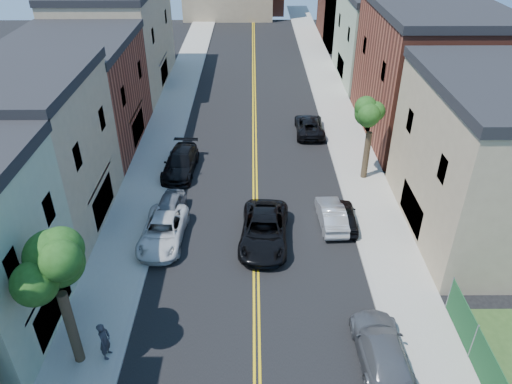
{
  "coord_description": "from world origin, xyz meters",
  "views": [
    {
      "loc": [
        -0.15,
        -0.41,
        18.02
      ],
      "look_at": [
        0.04,
        25.0,
        2.0
      ],
      "focal_mm": 34.04,
      "sensor_mm": 36.0,
      "label": 1
    }
  ],
  "objects_px": {
    "white_pickup": "(163,231)",
    "grey_car_left": "(169,210)",
    "grey_car_right": "(382,350)",
    "pedestrian_left": "(105,341)",
    "black_car_right": "(344,216)",
    "black_suv_lane": "(264,230)",
    "black_car_left": "(181,162)",
    "silver_car_right": "(331,215)",
    "dark_car_right_far": "(309,126)"
  },
  "relations": [
    {
      "from": "black_suv_lane",
      "to": "pedestrian_left",
      "type": "height_order",
      "value": "pedestrian_left"
    },
    {
      "from": "grey_car_left",
      "to": "black_suv_lane",
      "type": "bearing_deg",
      "value": -16.25
    },
    {
      "from": "black_car_left",
      "to": "white_pickup",
      "type": "bearing_deg",
      "value": -86.36
    },
    {
      "from": "grey_car_left",
      "to": "black_suv_lane",
      "type": "height_order",
      "value": "black_suv_lane"
    },
    {
      "from": "silver_car_right",
      "to": "grey_car_right",
      "type": "bearing_deg",
      "value": 91.57
    },
    {
      "from": "white_pickup",
      "to": "grey_car_left",
      "type": "height_order",
      "value": "white_pickup"
    },
    {
      "from": "grey_car_right",
      "to": "black_car_right",
      "type": "bearing_deg",
      "value": -90.99
    },
    {
      "from": "grey_car_right",
      "to": "silver_car_right",
      "type": "height_order",
      "value": "grey_car_right"
    },
    {
      "from": "black_car_left",
      "to": "grey_car_right",
      "type": "bearing_deg",
      "value": -53.71
    },
    {
      "from": "pedestrian_left",
      "to": "black_car_right",
      "type": "bearing_deg",
      "value": -43.99
    },
    {
      "from": "black_car_right",
      "to": "silver_car_right",
      "type": "xyz_separation_m",
      "value": [
        -0.76,
        0.08,
        0.03
      ]
    },
    {
      "from": "grey_car_right",
      "to": "pedestrian_left",
      "type": "distance_m",
      "value": 12.21
    },
    {
      "from": "dark_car_right_far",
      "to": "black_suv_lane",
      "type": "bearing_deg",
      "value": 75.34
    },
    {
      "from": "grey_car_left",
      "to": "dark_car_right_far",
      "type": "bearing_deg",
      "value": 56.65
    },
    {
      "from": "black_car_left",
      "to": "pedestrian_left",
      "type": "distance_m",
      "value": 16.95
    },
    {
      "from": "black_car_left",
      "to": "black_suv_lane",
      "type": "height_order",
      "value": "black_suv_lane"
    },
    {
      "from": "grey_car_right",
      "to": "black_car_right",
      "type": "xyz_separation_m",
      "value": [
        0.0,
        10.39,
        -0.09
      ]
    },
    {
      "from": "grey_car_left",
      "to": "black_car_left",
      "type": "bearing_deg",
      "value": 95.35
    },
    {
      "from": "grey_car_right",
      "to": "silver_car_right",
      "type": "distance_m",
      "value": 10.5
    },
    {
      "from": "dark_car_right_far",
      "to": "pedestrian_left",
      "type": "distance_m",
      "value": 26.19
    },
    {
      "from": "black_car_left",
      "to": "black_car_right",
      "type": "distance_m",
      "value": 12.92
    },
    {
      "from": "black_car_right",
      "to": "white_pickup",
      "type": "bearing_deg",
      "value": 10.16
    },
    {
      "from": "dark_car_right_far",
      "to": "black_car_left",
      "type": "bearing_deg",
      "value": 34.04
    },
    {
      "from": "dark_car_right_far",
      "to": "pedestrian_left",
      "type": "relative_size",
      "value": 2.57
    },
    {
      "from": "black_suv_lane",
      "to": "dark_car_right_far",
      "type": "bearing_deg",
      "value": 78.68
    },
    {
      "from": "black_car_right",
      "to": "pedestrian_left",
      "type": "distance_m",
      "value": 15.86
    },
    {
      "from": "grey_car_left",
      "to": "grey_car_right",
      "type": "distance_m",
      "value": 15.62
    },
    {
      "from": "grey_car_left",
      "to": "white_pickup",
      "type": "bearing_deg",
      "value": -84.65
    },
    {
      "from": "black_car_left",
      "to": "black_suv_lane",
      "type": "xyz_separation_m",
      "value": [
        6.0,
        -8.45,
        0.04
      ]
    },
    {
      "from": "white_pickup",
      "to": "silver_car_right",
      "type": "distance_m",
      "value": 10.38
    },
    {
      "from": "grey_car_right",
      "to": "pedestrian_left",
      "type": "xyz_separation_m",
      "value": [
        -12.2,
        0.27,
        0.37
      ]
    },
    {
      "from": "grey_car_left",
      "to": "pedestrian_left",
      "type": "height_order",
      "value": "pedestrian_left"
    },
    {
      "from": "dark_car_right_far",
      "to": "pedestrian_left",
      "type": "bearing_deg",
      "value": 65.06
    },
    {
      "from": "black_car_right",
      "to": "pedestrian_left",
      "type": "height_order",
      "value": "pedestrian_left"
    },
    {
      "from": "dark_car_right_far",
      "to": "pedestrian_left",
      "type": "xyz_separation_m",
      "value": [
        -11.41,
        -23.57,
        0.43
      ]
    },
    {
      "from": "black_car_left",
      "to": "black_car_right",
      "type": "bearing_deg",
      "value": -28.01
    },
    {
      "from": "white_pickup",
      "to": "black_car_left",
      "type": "height_order",
      "value": "black_car_left"
    },
    {
      "from": "silver_car_right",
      "to": "pedestrian_left",
      "type": "relative_size",
      "value": 2.17
    },
    {
      "from": "grey_car_left",
      "to": "grey_car_right",
      "type": "height_order",
      "value": "grey_car_right"
    },
    {
      "from": "grey_car_right",
      "to": "pedestrian_left",
      "type": "height_order",
      "value": "pedestrian_left"
    },
    {
      "from": "black_car_left",
      "to": "black_suv_lane",
      "type": "distance_m",
      "value": 10.37
    },
    {
      "from": "grey_car_left",
      "to": "dark_car_right_far",
      "type": "relative_size",
      "value": 0.83
    },
    {
      "from": "black_car_left",
      "to": "black_car_right",
      "type": "relative_size",
      "value": 1.39
    },
    {
      "from": "pedestrian_left",
      "to": "black_suv_lane",
      "type": "bearing_deg",
      "value": -34.11
    },
    {
      "from": "black_car_right",
      "to": "black_suv_lane",
      "type": "height_order",
      "value": "black_suv_lane"
    },
    {
      "from": "black_car_left",
      "to": "silver_car_right",
      "type": "xyz_separation_m",
      "value": [
        10.24,
        -6.7,
        -0.09
      ]
    },
    {
      "from": "grey_car_left",
      "to": "grey_car_right",
      "type": "relative_size",
      "value": 0.8
    },
    {
      "from": "black_car_left",
      "to": "pedestrian_left",
      "type": "height_order",
      "value": "pedestrian_left"
    },
    {
      "from": "white_pickup",
      "to": "black_car_left",
      "type": "bearing_deg",
      "value": 92.37
    },
    {
      "from": "black_car_right",
      "to": "silver_car_right",
      "type": "relative_size",
      "value": 0.92
    }
  ]
}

